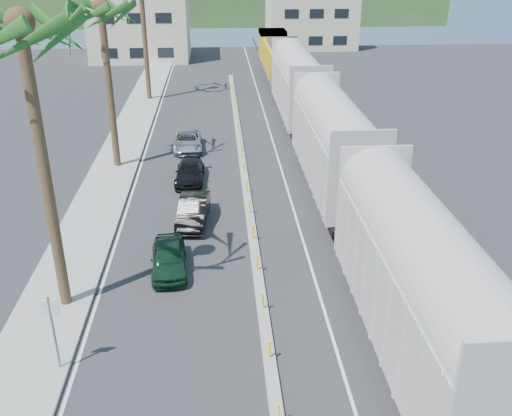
{
  "coord_description": "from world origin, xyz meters",
  "views": [
    {
      "loc": [
        -1.58,
        -14.05,
        13.49
      ],
      "look_at": [
        0.12,
        10.61,
        2.0
      ],
      "focal_mm": 40.0,
      "sensor_mm": 36.0,
      "label": 1
    }
  ],
  "objects": [
    {
      "name": "sidewalk",
      "position": [
        -8.5,
        25.0,
        0.07
      ],
      "size": [
        3.0,
        90.0,
        0.15
      ],
      "primitive_type": "cube",
      "color": "gray",
      "rests_on": "ground"
    },
    {
      "name": "rails",
      "position": [
        5.0,
        28.0,
        0.03
      ],
      "size": [
        1.56,
        100.0,
        0.06
      ],
      "color": "black",
      "rests_on": "ground"
    },
    {
      "name": "car_second",
      "position": [
        -3.02,
        13.32,
        0.69
      ],
      "size": [
        2.17,
        4.43,
        1.38
      ],
      "primitive_type": "imported",
      "rotation": [
        0.0,
        0.0,
        -0.09
      ],
      "color": "black",
      "rests_on": "ground"
    },
    {
      "name": "buildings",
      "position": [
        -6.41,
        71.66,
        4.36
      ],
      "size": [
        38.0,
        27.0,
        10.0
      ],
      "color": "beige",
      "rests_on": "ground"
    },
    {
      "name": "street_sign",
      "position": [
        -7.3,
        2.0,
        1.97
      ],
      "size": [
        0.6,
        0.08,
        3.0
      ],
      "color": "slate",
      "rests_on": "ground"
    },
    {
      "name": "ground",
      "position": [
        0.0,
        0.0,
        0.0
      ],
      "size": [
        140.0,
        140.0,
        0.0
      ],
      "primitive_type": "plane",
      "color": "#28282B",
      "rests_on": "ground"
    },
    {
      "name": "car_lead",
      "position": [
        -3.96,
        8.46,
        0.66
      ],
      "size": [
        2.11,
        4.11,
        1.33
      ],
      "primitive_type": "imported",
      "rotation": [
        0.0,
        0.0,
        0.07
      ],
      "color": "black",
      "rests_on": "ground"
    },
    {
      "name": "median",
      "position": [
        0.0,
        19.96,
        0.09
      ],
      "size": [
        0.45,
        60.0,
        0.85
      ],
      "color": "gray",
      "rests_on": "ground"
    },
    {
      "name": "freight_train",
      "position": [
        5.0,
        22.46,
        2.91
      ],
      "size": [
        3.0,
        60.94,
        5.85
      ],
      "color": "#B2AFA3",
      "rests_on": "ground"
    },
    {
      "name": "car_rear",
      "position": [
        -3.79,
        25.26,
        0.61
      ],
      "size": [
        2.33,
        4.51,
        1.21
      ],
      "primitive_type": "imported",
      "rotation": [
        0.0,
        0.0,
        0.04
      ],
      "color": "#AEB0B3",
      "rests_on": "ground"
    },
    {
      "name": "lane_markings",
      "position": [
        -2.15,
        25.0,
        0.0
      ],
      "size": [
        9.42,
        90.0,
        0.01
      ],
      "color": "silver",
      "rests_on": "ground"
    },
    {
      "name": "car_third",
      "position": [
        -3.41,
        19.16,
        0.61
      ],
      "size": [
        1.96,
        4.31,
        1.22
      ],
      "primitive_type": "imported",
      "rotation": [
        0.0,
        0.0,
        -0.03
      ],
      "color": "black",
      "rests_on": "ground"
    }
  ]
}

